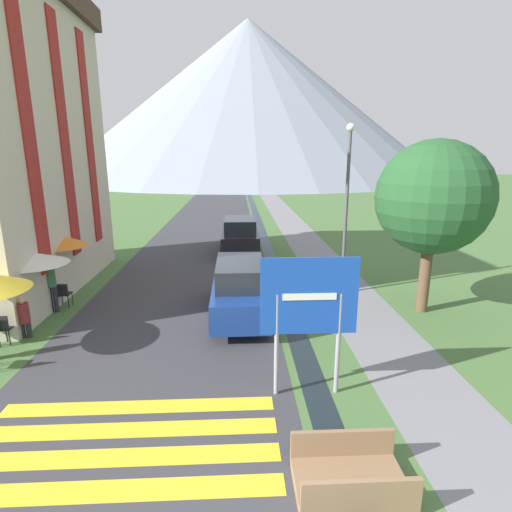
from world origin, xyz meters
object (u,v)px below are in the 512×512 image
tree_by_path (433,198)px  cafe_chair_far_left (63,293)px  footbridge (350,477)px  parked_car_far (240,235)px  person_standing_terrace (51,284)px  road_sign (309,307)px  person_seated_near (23,315)px  parked_car_near (240,288)px  cafe_chair_near_right (3,326)px  cafe_umbrella_middle_white (33,258)px  cafe_umbrella_rear_orange (60,241)px  streetlamp (347,198)px

tree_by_path → cafe_chair_far_left: bearing=175.8°
footbridge → tree_by_path: tree_by_path is taller
parked_car_far → person_standing_terrace: parked_car_far is taller
road_sign → footbridge: size_ratio=1.78×
person_seated_near → parked_car_near: bearing=12.4°
cafe_chair_near_right → cafe_umbrella_middle_white: bearing=71.0°
cafe_umbrella_rear_orange → tree_by_path: tree_by_path is taller
footbridge → cafe_umbrella_rear_orange: size_ratio=0.75×
cafe_umbrella_middle_white → cafe_umbrella_rear_orange: cafe_umbrella_rear_orange is taller
cafe_umbrella_rear_orange → person_seated_near: bearing=-85.1°
parked_car_near → road_sign: bearing=-72.7°
cafe_chair_near_right → tree_by_path: bearing=-4.6°
cafe_umbrella_middle_white → person_seated_near: size_ratio=1.75×
road_sign → person_standing_terrace: (-7.44, 4.96, -1.02)m
person_standing_terrace → cafe_chair_far_left: bearing=64.8°
cafe_chair_near_right → cafe_umbrella_middle_white: 2.23m
cafe_umbrella_rear_orange → footbridge: bearing=-48.9°
person_standing_terrace → cafe_chair_near_right: bearing=-97.7°
cafe_chair_near_right → cafe_umbrella_rear_orange: 4.13m
tree_by_path → road_sign: bearing=-135.8°
footbridge → person_standing_terrace: 10.78m
cafe_umbrella_rear_orange → tree_by_path: size_ratio=0.41×
parked_car_far → cafe_chair_near_right: parked_car_far is taller
road_sign → parked_car_far: road_sign is taller
person_standing_terrace → cafe_umbrella_rear_orange: bearing=99.1°
footbridge → cafe_chair_near_right: cafe_chair_near_right is taller
parked_car_near → cafe_umbrella_rear_orange: size_ratio=2.00×
cafe_umbrella_middle_white → streetlamp: (9.98, 1.94, 1.54)m
road_sign → person_seated_near: road_sign is taller
footbridge → cafe_chair_near_right: 9.56m
parked_car_far → cafe_chair_far_left: parked_car_far is taller
parked_car_near → tree_by_path: tree_by_path is taller
cafe_chair_near_right → person_standing_terrace: bearing=69.4°
parked_car_far → streetlamp: size_ratio=0.72×
parked_car_near → person_standing_terrace: parked_car_near is taller
footbridge → cafe_chair_far_left: bearing=133.4°
road_sign → cafe_chair_far_left: 9.13m
parked_car_near → person_standing_terrace: 6.09m
person_standing_terrace → tree_by_path: tree_by_path is taller
cafe_umbrella_middle_white → cafe_umbrella_rear_orange: (-0.12, 2.15, 0.09)m
person_seated_near → tree_by_path: size_ratio=0.22×
road_sign → person_standing_terrace: size_ratio=1.82×
footbridge → person_seated_near: person_seated_near is taller
footbridge → parked_car_far: 15.57m
tree_by_path → cafe_chair_near_right: bearing=-171.7°
cafe_umbrella_middle_white → person_seated_near: cafe_umbrella_middle_white is taller
parked_car_near → cafe_umbrella_middle_white: 6.29m
cafe_chair_far_left → tree_by_path: 12.31m
footbridge → cafe_chair_far_left: size_ratio=2.00×
cafe_chair_near_right → parked_car_far: bearing=44.8°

